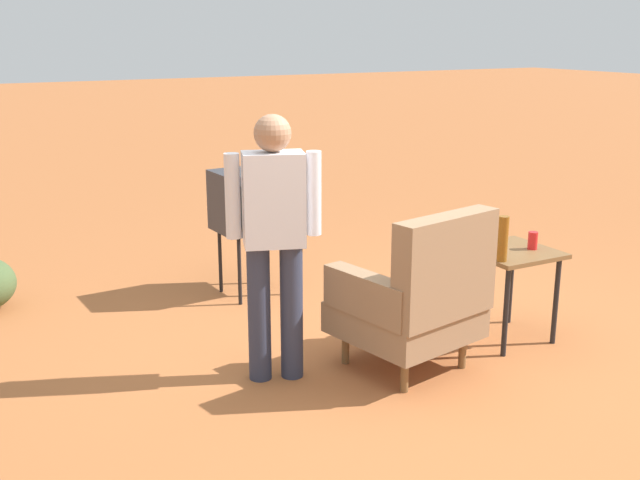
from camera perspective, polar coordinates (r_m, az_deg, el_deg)
The scene contains 9 objects.
ground_plane at distance 5.15m, azimuth 5.02°, elevation -8.79°, with size 60.00×60.00×0.00m, color #AD6033.
armchair at distance 4.81m, azimuth 7.25°, elevation -4.23°, with size 0.90×0.91×1.06m.
side_table at distance 5.42m, azimuth 14.03°, elevation -1.71°, with size 0.56×0.56×0.65m.
tv_on_stand at distance 6.15m, azimuth -5.04°, elevation 2.93°, with size 0.62×0.48×1.03m.
person_standing at distance 4.56m, azimuth -3.44°, elevation 0.56°, with size 0.54×0.33×1.64m.
soda_can_red at distance 5.44m, azimuth 15.57°, elevation -0.04°, with size 0.07×0.07×0.12m, color red.
bottle_tall_amber at distance 5.08m, azimuth 13.46°, elevation 0.09°, with size 0.07×0.07×0.30m, color brown.
bottle_short_clear at distance 5.45m, azimuth 12.37°, elevation 0.63°, with size 0.06×0.06×0.20m, color silver.
flower_vase at distance 5.41m, azimuth 11.24°, elevation 1.11°, with size 0.15×0.10×0.27m.
Camera 1 is at (2.63, 3.89, 2.10)m, focal length 42.94 mm.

